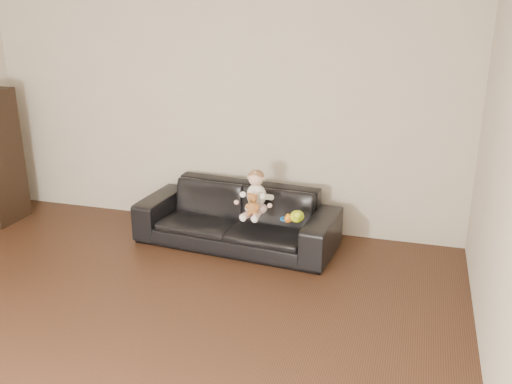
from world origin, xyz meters
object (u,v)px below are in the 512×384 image
(sofa, at_px, (237,217))
(teddy_bear, at_px, (253,204))
(toy_green, at_px, (297,216))
(toy_rattle, at_px, (288,219))
(toy_blue_disc, at_px, (285,219))
(baby, at_px, (256,195))

(sofa, xyz_separation_m, teddy_bear, (0.23, -0.24, 0.24))
(toy_green, distance_m, toy_rattle, 0.08)
(sofa, bearing_deg, toy_rattle, -15.69)
(toy_green, bearing_deg, toy_rattle, -152.42)
(sofa, distance_m, teddy_bear, 0.41)
(toy_blue_disc, bearing_deg, teddy_bear, -163.91)
(toy_green, height_order, toy_blue_disc, toy_green)
(sofa, xyz_separation_m, toy_rattle, (0.56, -0.22, 0.13))
(baby, height_order, toy_green, baby)
(toy_rattle, bearing_deg, toy_blue_disc, 125.51)
(teddy_bear, relative_size, toy_rattle, 2.78)
(teddy_bear, distance_m, toy_blue_disc, 0.33)
(baby, relative_size, toy_rattle, 5.79)
(sofa, bearing_deg, toy_blue_disc, -11.14)
(sofa, xyz_separation_m, toy_green, (0.63, -0.18, 0.14))
(baby, xyz_separation_m, toy_green, (0.41, -0.07, -0.14))
(sofa, distance_m, toy_rattle, 0.61)
(sofa, xyz_separation_m, toy_blue_disc, (0.52, -0.15, 0.10))
(baby, relative_size, toy_blue_disc, 4.69)
(teddy_bear, bearing_deg, toy_green, 19.66)
(toy_blue_disc, bearing_deg, sofa, 163.35)
(teddy_bear, distance_m, toy_green, 0.42)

